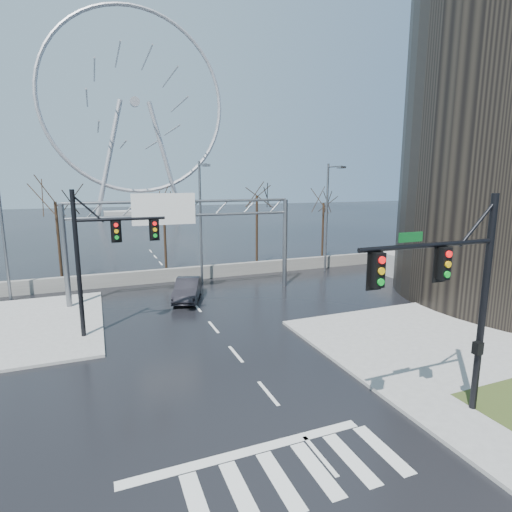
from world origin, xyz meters
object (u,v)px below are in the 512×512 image
car (188,289)px  ferris_wheel (135,110)px  sign_gantry (180,227)px  signal_mast_near (458,288)px  signal_mast_far (100,250)px

car → ferris_wheel: bearing=106.0°
sign_gantry → ferris_wheel: bearing=86.2°
sign_gantry → ferris_wheel: size_ratio=0.32×
ferris_wheel → car: size_ratio=10.91×
signal_mast_near → car: 19.33m
signal_mast_near → sign_gantry: size_ratio=0.49×
signal_mast_near → ferris_wheel: size_ratio=0.16×
signal_mast_near → sign_gantry: bearing=106.2°
car → sign_gantry: bearing=122.0°
sign_gantry → ferris_wheel: (5.38, 80.04, 20.95)m
signal_mast_near → ferris_wheel: 101.29m
signal_mast_near → ferris_wheel: bearing=90.1°
sign_gantry → car: 4.50m
car → signal_mast_near: bearing=-54.0°
signal_mast_far → sign_gantry: signal_mast_far is taller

